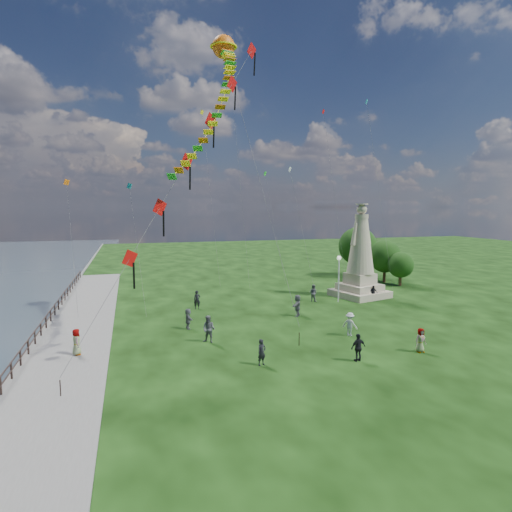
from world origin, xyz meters
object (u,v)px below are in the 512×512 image
object	(u,v)px
person_0	(262,352)
person_10	(77,343)
person_8	(366,290)
serpent_kite	(223,49)
person_4	(421,340)
person_11	(297,305)
person_9	(373,293)
lamppost	(339,269)
person_1	(209,329)
person_5	(188,319)
person_3	(358,347)
person_2	(350,324)
person_7	(313,293)
statue	(360,262)
person_6	(197,300)

from	to	relation	value
person_0	person_10	bearing A→B (deg)	133.33
person_8	serpent_kite	size ratio (longest dim) A/B	0.07
person_4	person_11	size ratio (longest dim) A/B	0.85
person_9	person_10	distance (m)	27.79
person_10	person_11	xyz separation A→B (m)	(16.74, 5.26, 0.10)
lamppost	serpent_kite	world-z (taller)	serpent_kite
person_1	person_9	bearing A→B (deg)	60.75
person_4	serpent_kite	world-z (taller)	serpent_kite
person_0	person_8	world-z (taller)	person_8
person_5	serpent_kite	world-z (taller)	serpent_kite
lamppost	person_4	xyz separation A→B (m)	(-1.80, -14.59, -2.48)
person_3	person_11	xyz separation A→B (m)	(0.54, 10.96, 0.07)
lamppost	person_10	world-z (taller)	lamppost
person_0	person_8	xyz separation A→B (m)	(15.77, 14.85, 0.01)
person_2	person_0	bearing A→B (deg)	77.11
person_5	person_11	bearing A→B (deg)	-85.66
person_10	person_9	bearing A→B (deg)	-82.06
person_1	person_7	world-z (taller)	person_1
person_2	serpent_kite	bearing A→B (deg)	4.24
person_5	person_3	bearing A→B (deg)	-140.97
person_7	person_8	xyz separation A→B (m)	(5.89, 0.07, -0.05)
lamppost	person_10	xyz separation A→B (m)	(-22.60, -9.20, -2.44)
statue	person_0	world-z (taller)	statue
person_1	person_3	bearing A→B (deg)	-2.23
person_5	person_1	bearing A→B (deg)	-169.29
person_0	serpent_kite	distance (m)	23.82
lamppost	person_6	bearing A→B (deg)	175.77
person_8	person_3	bearing A→B (deg)	-79.63
statue	person_0	size ratio (longest dim) A/B	6.13
person_4	person_1	bearing A→B (deg)	150.30
person_4	person_7	xyz separation A→B (m)	(-0.44, 15.49, 0.06)
person_9	person_7	bearing A→B (deg)	-177.75
person_9	serpent_kite	distance (m)	25.97
person_5	person_0	bearing A→B (deg)	-163.55
person_0	person_7	size ratio (longest dim) A/B	0.93
statue	person_4	size ratio (longest dim) A/B	6.14
person_4	person_9	xyz separation A→B (m)	(5.50, 14.36, -0.05)
person_9	person_11	distance (m)	10.26
person_3	person_7	distance (m)	16.34
statue	lamppost	distance (m)	3.65
person_1	person_4	size ratio (longest dim) A/B	1.20
person_8	person_9	xyz separation A→B (m)	(0.06, -1.20, -0.06)
person_2	person_3	distance (m)	5.12
person_2	person_5	distance (m)	11.96
person_0	serpent_kite	size ratio (longest dim) A/B	0.07
person_7	person_10	bearing A→B (deg)	75.36
person_1	person_11	xyz separation A→B (m)	(8.45, 4.92, -0.01)
person_5	person_10	size ratio (longest dim) A/B	0.96
statue	person_10	distance (m)	28.16
person_3	person_4	size ratio (longest dim) A/B	1.09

